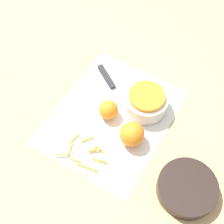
{
  "coord_description": "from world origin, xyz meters",
  "views": [
    {
      "loc": [
        0.47,
        0.28,
        0.94
      ],
      "look_at": [
        0.0,
        0.0,
        0.04
      ],
      "focal_mm": 50.0,
      "sensor_mm": 36.0,
      "label": 1
    }
  ],
  "objects_px": {
    "bowl_speckled": "(146,101)",
    "knife": "(110,82)",
    "orange_right": "(108,110)",
    "bowl_dark": "(187,188)",
    "orange_left": "(132,134)"
  },
  "relations": [
    {
      "from": "bowl_speckled",
      "to": "orange_right",
      "type": "distance_m",
      "value": 0.13
    },
    {
      "from": "orange_left",
      "to": "bowl_speckled",
      "type": "bearing_deg",
      "value": -171.49
    },
    {
      "from": "orange_right",
      "to": "knife",
      "type": "bearing_deg",
      "value": -150.82
    },
    {
      "from": "knife",
      "to": "bowl_dark",
      "type": "bearing_deg",
      "value": 3.26
    },
    {
      "from": "knife",
      "to": "orange_left",
      "type": "xyz_separation_m",
      "value": [
        0.16,
        0.18,
        0.03
      ]
    },
    {
      "from": "bowl_speckled",
      "to": "orange_right",
      "type": "bearing_deg",
      "value": -44.38
    },
    {
      "from": "bowl_speckled",
      "to": "knife",
      "type": "distance_m",
      "value": 0.17
    },
    {
      "from": "orange_right",
      "to": "bowl_speckled",
      "type": "bearing_deg",
      "value": 135.62
    },
    {
      "from": "orange_left",
      "to": "orange_right",
      "type": "distance_m",
      "value": 0.12
    },
    {
      "from": "bowl_speckled",
      "to": "knife",
      "type": "height_order",
      "value": "bowl_speckled"
    },
    {
      "from": "bowl_dark",
      "to": "orange_left",
      "type": "relative_size",
      "value": 2.21
    },
    {
      "from": "bowl_dark",
      "to": "knife",
      "type": "height_order",
      "value": "bowl_dark"
    },
    {
      "from": "bowl_dark",
      "to": "orange_left",
      "type": "distance_m",
      "value": 0.23
    },
    {
      "from": "knife",
      "to": "orange_right",
      "type": "height_order",
      "value": "orange_right"
    },
    {
      "from": "orange_right",
      "to": "orange_left",
      "type": "bearing_deg",
      "value": 70.36
    }
  ]
}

